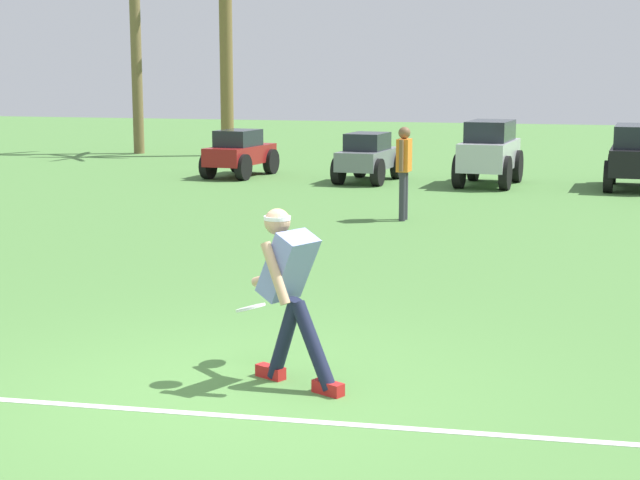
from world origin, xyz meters
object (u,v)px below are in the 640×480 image
(parked_car_slot_b, at_px, (368,157))
(parked_car_slot_c, at_px, (489,151))
(teammate_near_sideline, at_px, (404,164))
(frisbee_thrower, at_px, (289,287))
(parked_car_slot_a, at_px, (240,152))
(parked_car_slot_d, at_px, (635,155))
(palm_tree_far_left, at_px, (135,19))
(frisbee_in_flight, at_px, (251,308))
(palm_tree_left_of_centre, at_px, (226,20))

(parked_car_slot_b, height_order, parked_car_slot_c, parked_car_slot_c)
(teammate_near_sideline, bearing_deg, frisbee_thrower, -84.81)
(parked_car_slot_a, xyz_separation_m, parked_car_slot_d, (8.88, 0.03, 0.16))
(frisbee_thrower, relative_size, palm_tree_far_left, 0.21)
(frisbee_thrower, relative_size, parked_car_slot_d, 0.58)
(frisbee_thrower, height_order, frisbee_in_flight, frisbee_thrower)
(frisbee_thrower, xyz_separation_m, parked_car_slot_a, (-5.84, 14.47, -0.23))
(frisbee_thrower, distance_m, frisbee_in_flight, 0.73)
(frisbee_in_flight, xyz_separation_m, parked_car_slot_d, (3.53, 14.05, 0.24))
(palm_tree_left_of_centre, bearing_deg, parked_car_slot_b, -45.18)
(teammate_near_sideline, distance_m, parked_car_slot_d, 6.90)
(frisbee_thrower, xyz_separation_m, parked_car_slot_b, (-2.67, 14.21, -0.23))
(palm_tree_left_of_centre, bearing_deg, parked_car_slot_d, -25.14)
(frisbee_thrower, relative_size, teammate_near_sideline, 0.90)
(teammate_near_sideline, height_order, parked_car_slot_d, teammate_near_sideline)
(parked_car_slot_a, bearing_deg, parked_car_slot_b, -4.56)
(palm_tree_far_left, bearing_deg, parked_car_slot_c, -26.21)
(parked_car_slot_c, height_order, parked_car_slot_d, parked_car_slot_c)
(frisbee_thrower, xyz_separation_m, palm_tree_far_left, (-11.05, 19.74, 3.18))
(teammate_near_sideline, height_order, palm_tree_left_of_centre, palm_tree_left_of_centre)
(parked_car_slot_c, height_order, palm_tree_far_left, palm_tree_far_left)
(parked_car_slot_a, bearing_deg, teammate_near_sideline, -48.47)
(parked_car_slot_a, height_order, palm_tree_far_left, palm_tree_far_left)
(teammate_near_sideline, xyz_separation_m, parked_car_slot_c, (0.81, 5.52, -0.20))
(palm_tree_far_left, xyz_separation_m, palm_tree_left_of_centre, (2.86, 0.03, -0.09))
(frisbee_in_flight, distance_m, palm_tree_left_of_centre, 21.08)
(frisbee_in_flight, xyz_separation_m, palm_tree_far_left, (-10.56, 19.29, 3.49))
(frisbee_in_flight, bearing_deg, frisbee_thrower, -42.63)
(parked_car_slot_a, bearing_deg, frisbee_in_flight, -69.12)
(parked_car_slot_b, bearing_deg, frisbee_in_flight, -81.01)
(parked_car_slot_c, distance_m, palm_tree_far_left, 12.75)
(parked_car_slot_c, distance_m, parked_car_slot_d, 3.04)
(parked_car_slot_b, xyz_separation_m, parked_car_slot_c, (2.68, 0.08, 0.18))
(frisbee_thrower, bearing_deg, parked_car_slot_c, 89.94)
(parked_car_slot_c, bearing_deg, parked_car_slot_a, 178.29)
(frisbee_thrower, relative_size, parked_car_slot_a, 0.62)
(frisbee_thrower, height_order, teammate_near_sideline, teammate_near_sideline)
(palm_tree_far_left, relative_size, palm_tree_left_of_centre, 1.03)
(parked_car_slot_c, xyz_separation_m, parked_car_slot_d, (3.03, 0.21, -0.02))
(frisbee_in_flight, distance_m, parked_car_slot_d, 14.49)
(parked_car_slot_a, relative_size, parked_car_slot_c, 0.94)
(teammate_near_sideline, bearing_deg, palm_tree_far_left, 133.09)
(teammate_near_sideline, relative_size, parked_car_slot_b, 0.69)
(parked_car_slot_a, xyz_separation_m, parked_car_slot_b, (3.17, -0.25, 0.00))
(parked_car_slot_b, xyz_separation_m, palm_tree_left_of_centre, (-5.53, 5.56, 3.32))
(parked_car_slot_d, height_order, palm_tree_far_left, palm_tree_far_left)
(parked_car_slot_d, bearing_deg, frisbee_thrower, -101.85)
(frisbee_thrower, distance_m, parked_car_slot_a, 15.60)
(frisbee_in_flight, xyz_separation_m, parked_car_slot_a, (-5.35, 14.02, 0.08))
(teammate_near_sideline, bearing_deg, parked_car_slot_d, 56.14)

